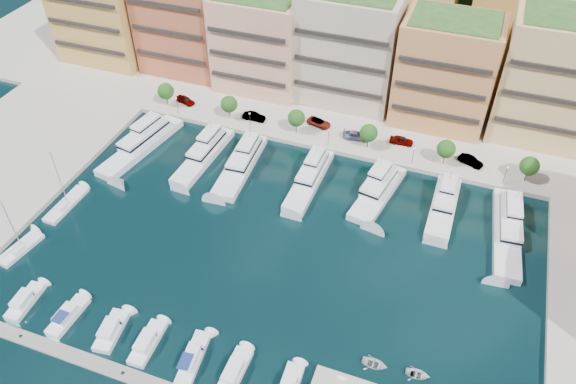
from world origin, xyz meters
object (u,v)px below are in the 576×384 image
lamppost_0 (177,103)px  yacht_1 (205,153)px  car_5 (471,161)px  yacht_4 (378,190)px  lamppost_4 (506,172)px  cruiser_5 (234,373)px  yacht_5 (444,203)px  tree_1 (229,104)px  yacht_3 (310,176)px  cruiser_0 (25,302)px  tender_2 (418,374)px  cruiser_2 (111,331)px  car_1 (254,117)px  sailboat_0 (20,249)px  yacht_0 (143,142)px  tree_5 (529,166)px  car_0 (185,100)px  yacht_6 (507,228)px  car_2 (319,122)px  car_3 (356,136)px  lamppost_3 (414,153)px  tree_3 (369,133)px  tree_4 (446,149)px  cruiser_1 (68,316)px  cruiser_3 (147,343)px  sailboat_1 (66,205)px  lamppost_1 (250,118)px  yacht_2 (242,162)px  lamppost_2 (329,135)px  tender_0 (375,364)px  cruiser_4 (193,359)px  tree_2 (296,118)px  tree_0 (166,91)px

lamppost_0 → yacht_1: (12.46, -11.49, -2.73)m
car_5 → yacht_4: bearing=155.5°
lamppost_4 → cruiser_5: 64.88m
yacht_5 → lamppost_4: bearing=45.5°
tree_1 → yacht_3: tree_1 is taller
cruiser_0 → tender_2: 62.05m
cruiser_2 → car_1: (-1.15, 59.40, 1.31)m
lamppost_4 → sailboat_0: size_ratio=0.32×
yacht_0 → yacht_4: bearing=2.6°
tree_5 → car_0: bearing=178.3°
yacht_6 → car_2: bearing=155.3°
car_3 → car_5: bearing=-97.4°
lamppost_3 → tree_3: bearing=167.0°
tree_4 → cruiser_1: tree_4 is taller
yacht_3 → cruiser_3: bearing=-103.7°
yacht_4 → yacht_6: bearing=-5.1°
yacht_1 → cruiser_0: (-10.03, -44.30, -0.54)m
lamppost_3 → yacht_3: yacht_3 is taller
tree_3 → car_0: bearing=177.1°
lamppost_0 → sailboat_1: size_ratio=0.32×
lamppost_3 → lamppost_4: (18.00, 0.00, 0.00)m
lamppost_1 → car_3: 23.47m
lamppost_1 → yacht_6: (55.74, -12.68, -2.62)m
lamppost_1 → yacht_4: size_ratio=0.23×
sailboat_1 → yacht_3: bearing=29.3°
yacht_2 → car_0: (-21.49, 16.20, 0.62)m
lamppost_2 → tender_0: size_ratio=1.11×
cruiser_2 → yacht_5: bearing=46.4°
yacht_0 → yacht_6: same height
yacht_1 → sailboat_1: sailboat_1 is taller
car_1 → yacht_4: bearing=-114.2°
lamppost_1 → cruiser_4: lamppost_1 is taller
tree_2 → lamppost_3: bearing=-5.1°
yacht_2 → yacht_4: bearing=2.3°
lamppost_1 → yacht_3: yacht_3 is taller
lamppost_4 → car_3: bearing=171.8°
sailboat_1 → car_0: 39.23m
cruiser_0 → car_2: 68.95m
tender_2 → car_1: (-46.45, 50.50, 1.49)m
cruiser_2 → tree_1: bearing=96.4°
car_1 → lamppost_1: bearing=-170.9°
yacht_0 → car_1: size_ratio=4.57×
lamppost_4 → car_1: size_ratio=0.81×
car_0 → car_3: size_ratio=0.85×
lamppost_2 → cruiser_2: lamppost_2 is taller
tree_0 → lamppost_2: size_ratio=1.35×
lamppost_3 → yacht_5: bearing=-51.4°
car_2 → car_5: bearing=-79.0°
cruiser_0 → car_2: (29.42, 62.34, 1.21)m
tree_0 → sailboat_1: size_ratio=0.43×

